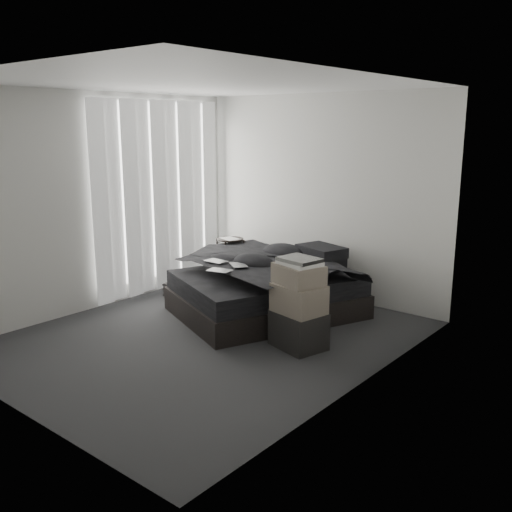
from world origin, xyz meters
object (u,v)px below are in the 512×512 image
Objects in this scene: laptop at (286,260)px; box_lower at (298,329)px; side_stand at (230,263)px; bed at (266,302)px.

laptop reaches higher than box_lower.
box_lower is (2.03, -1.23, -0.15)m from side_stand.
bed is 1.10m from box_lower.
box_lower is at bearing -11.84° from bed.
laptop is (0.36, -0.10, 0.60)m from bed.
side_stand reaches higher than bed.
laptop is at bearing -25.50° from side_stand.
laptop is 0.94m from box_lower.
box_lower is (0.91, -0.62, 0.05)m from bed.
laptop is 0.48× the size of side_stand.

